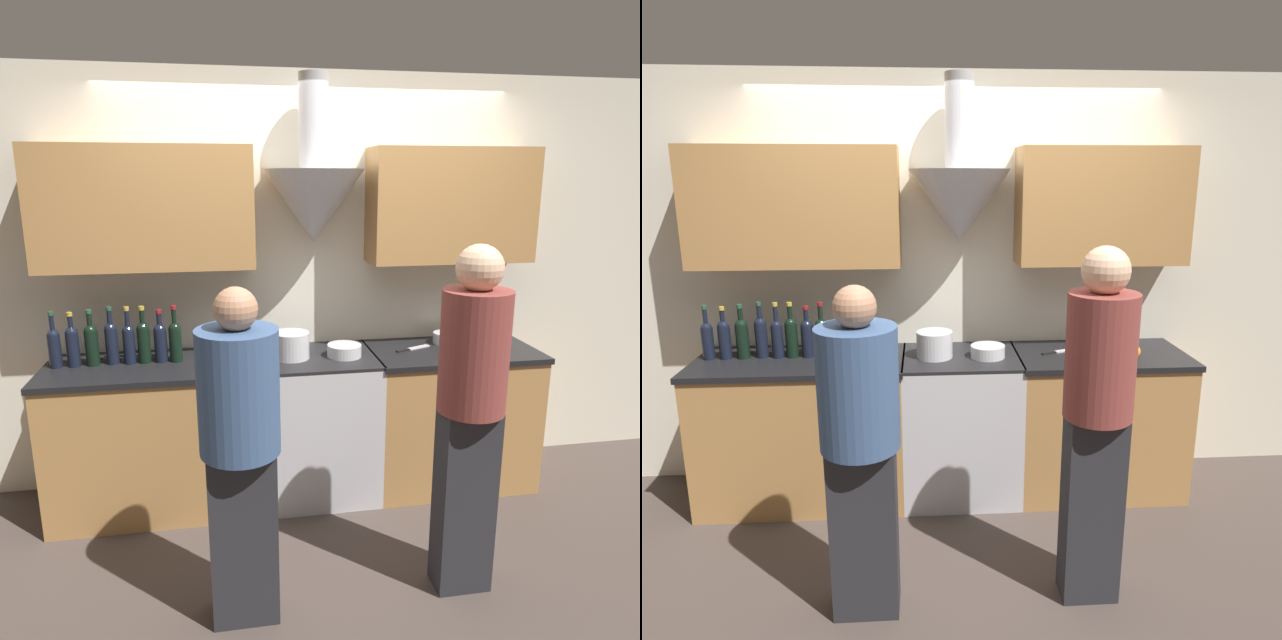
{
  "view_description": "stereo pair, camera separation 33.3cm",
  "coord_description": "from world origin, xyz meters",
  "views": [
    {
      "loc": [
        -0.55,
        -2.94,
        1.97
      ],
      "look_at": [
        0.0,
        0.25,
        1.16
      ],
      "focal_mm": 32.0,
      "sensor_mm": 36.0,
      "label": 1
    },
    {
      "loc": [
        -0.22,
        -2.98,
        1.97
      ],
      "look_at": [
        0.0,
        0.25,
        1.16
      ],
      "focal_mm": 32.0,
      "sensor_mm": 36.0,
      "label": 2
    }
  ],
  "objects": [
    {
      "name": "person_foreground_left",
      "position": [
        -0.51,
        -0.67,
        0.85
      ],
      "size": [
        0.35,
        0.35,
        1.55
      ],
      "color": "#28282D",
      "rests_on": "ground_plane"
    },
    {
      "name": "person_foreground_right",
      "position": [
        0.55,
        -0.65,
        0.95
      ],
      "size": [
        0.31,
        0.31,
        1.69
      ],
      "color": "#28282D",
      "rests_on": "ground_plane"
    },
    {
      "name": "wine_bottle_5",
      "position": [
        -1.02,
        0.4,
        1.05
      ],
      "size": [
        0.07,
        0.07,
        0.34
      ],
      "color": "black",
      "rests_on": "counter_left"
    },
    {
      "name": "stove_range",
      "position": [
        0.0,
        0.35,
        0.46
      ],
      "size": [
        0.72,
        0.6,
        0.91
      ],
      "color": "silver",
      "rests_on": "ground_plane"
    },
    {
      "name": "counter_left",
      "position": [
        -0.97,
        0.35,
        0.46
      ],
      "size": [
        1.26,
        0.62,
        0.91
      ],
      "color": "#B27F47",
      "rests_on": "ground_plane"
    },
    {
      "name": "wine_bottle_7",
      "position": [
        -0.84,
        0.39,
        1.04
      ],
      "size": [
        0.07,
        0.07,
        0.34
      ],
      "color": "black",
      "rests_on": "counter_left"
    },
    {
      "name": "wine_bottle_1",
      "position": [
        -1.42,
        0.39,
        1.04
      ],
      "size": [
        0.07,
        0.07,
        0.32
      ],
      "color": "black",
      "rests_on": "counter_left"
    },
    {
      "name": "wine_bottle_3",
      "position": [
        -1.21,
        0.41,
        1.05
      ],
      "size": [
        0.07,
        0.07,
        0.34
      ],
      "color": "black",
      "rests_on": "counter_left"
    },
    {
      "name": "wall_back",
      "position": [
        -0.03,
        0.62,
        1.48
      ],
      "size": [
        8.4,
        0.61,
        2.6
      ],
      "color": "silver",
      "rests_on": "ground_plane"
    },
    {
      "name": "wine_bottle_2",
      "position": [
        -1.31,
        0.4,
        1.05
      ],
      "size": [
        0.08,
        0.08,
        0.33
      ],
      "color": "black",
      "rests_on": "counter_left"
    },
    {
      "name": "wine_bottle_6",
      "position": [
        -0.93,
        0.4,
        1.04
      ],
      "size": [
        0.08,
        0.08,
        0.32
      ],
      "color": "black",
      "rests_on": "counter_left"
    },
    {
      "name": "counter_right",
      "position": [
        0.87,
        0.35,
        0.46
      ],
      "size": [
        1.06,
        0.62,
        0.91
      ],
      "color": "#B27F47",
      "rests_on": "ground_plane"
    },
    {
      "name": "ground_plane",
      "position": [
        0.0,
        0.0,
        0.0
      ],
      "size": [
        12.0,
        12.0,
        0.0
      ],
      "primitive_type": "plane",
      "color": "#423833"
    },
    {
      "name": "stock_pot",
      "position": [
        -0.16,
        0.34,
        0.99
      ],
      "size": [
        0.22,
        0.22,
        0.16
      ],
      "color": "silver",
      "rests_on": "stove_range"
    },
    {
      "name": "orange_fruit",
      "position": [
        1.03,
        0.22,
        0.95
      ],
      "size": [
        0.09,
        0.09,
        0.09
      ],
      "color": "orange",
      "rests_on": "counter_right"
    },
    {
      "name": "saucepan",
      "position": [
        0.88,
        0.47,
        0.95
      ],
      "size": [
        0.17,
        0.17,
        0.07
      ],
      "color": "silver",
      "rests_on": "counter_right"
    },
    {
      "name": "wine_bottle_0",
      "position": [
        -1.52,
        0.39,
        1.04
      ],
      "size": [
        0.07,
        0.07,
        0.33
      ],
      "color": "black",
      "rests_on": "counter_left"
    },
    {
      "name": "chefs_knife",
      "position": [
        0.62,
        0.38,
        0.91
      ],
      "size": [
        0.25,
        0.13,
        0.01
      ],
      "rotation": [
        0.0,
        0.0,
        0.4
      ],
      "color": "silver",
      "rests_on": "counter_right"
    },
    {
      "name": "mixing_bowl",
      "position": [
        0.16,
        0.31,
        0.95
      ],
      "size": [
        0.21,
        0.21,
        0.07
      ],
      "color": "silver",
      "rests_on": "stove_range"
    },
    {
      "name": "wine_bottle_4",
      "position": [
        -1.11,
        0.39,
        1.04
      ],
      "size": [
        0.07,
        0.07,
        0.34
      ],
      "color": "black",
      "rests_on": "counter_left"
    }
  ]
}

